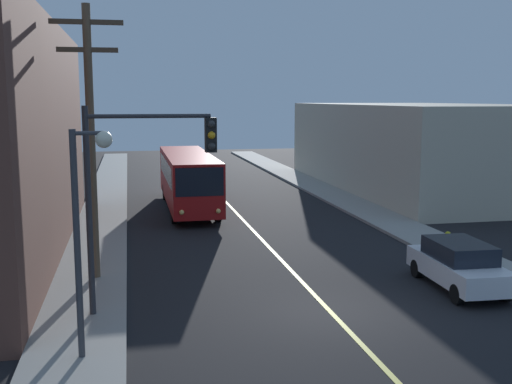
# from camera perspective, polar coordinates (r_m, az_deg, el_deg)

# --- Properties ---
(ground_plane) EXTENTS (120.00, 120.00, 0.00)m
(ground_plane) POSITION_cam_1_polar(r_m,az_deg,el_deg) (19.06, 6.88, -10.91)
(ground_plane) COLOR black
(sidewalk_left) EXTENTS (2.50, 90.00, 0.15)m
(sidewalk_left) POSITION_cam_1_polar(r_m,az_deg,el_deg) (27.77, -14.37, -4.73)
(sidewalk_left) COLOR gray
(sidewalk_left) RESTS_ON ground
(sidewalk_right) EXTENTS (2.50, 90.00, 0.15)m
(sidewalk_right) POSITION_cam_1_polar(r_m,az_deg,el_deg) (30.64, 13.87, -3.47)
(sidewalk_right) COLOR gray
(sidewalk_right) RESTS_ON ground
(lane_stripe_center) EXTENTS (0.16, 60.00, 0.01)m
(lane_stripe_center) POSITION_cam_1_polar(r_m,az_deg,el_deg) (33.15, -1.34, -2.44)
(lane_stripe_center) COLOR #D8CC4C
(lane_stripe_center) RESTS_ON ground
(building_right_warehouse) EXTENTS (12.00, 24.14, 5.95)m
(building_right_warehouse) POSITION_cam_1_polar(r_m,az_deg,el_deg) (45.56, 14.90, 4.06)
(building_right_warehouse) COLOR beige
(building_right_warehouse) RESTS_ON ground
(city_bus) EXTENTS (2.57, 12.16, 3.20)m
(city_bus) POSITION_cam_1_polar(r_m,az_deg,el_deg) (36.02, -6.27, 1.32)
(city_bus) COLOR maroon
(city_bus) RESTS_ON ground
(parked_car_white) EXTENTS (1.96, 4.46, 1.62)m
(parked_car_white) POSITION_cam_1_polar(r_m,az_deg,el_deg) (21.99, 18.13, -6.33)
(parked_car_white) COLOR silver
(parked_car_white) RESTS_ON ground
(utility_pole_near) EXTENTS (2.40, 0.28, 9.30)m
(utility_pole_near) POSITION_cam_1_polar(r_m,az_deg,el_deg) (21.84, -14.95, 5.53)
(utility_pole_near) COLOR brown
(utility_pole_near) RESTS_ON sidewalk_left
(traffic_signal_left_corner) EXTENTS (3.75, 0.48, 6.00)m
(traffic_signal_left_corner) POSITION_cam_1_polar(r_m,az_deg,el_deg) (18.00, -10.35, 1.95)
(traffic_signal_left_corner) COLOR #2D2D33
(traffic_signal_left_corner) RESTS_ON sidewalk_left
(street_lamp_left) EXTENTS (0.98, 0.40, 5.50)m
(street_lamp_left) POSITION_cam_1_polar(r_m,az_deg,el_deg) (15.09, -15.40, -1.64)
(street_lamp_left) COLOR #38383D
(street_lamp_left) RESTS_ON sidewalk_left
(fire_hydrant) EXTENTS (0.44, 0.26, 0.84)m
(fire_hydrant) POSITION_cam_1_polar(r_m,az_deg,el_deg) (26.54, 17.19, -4.33)
(fire_hydrant) COLOR red
(fire_hydrant) RESTS_ON sidewalk_right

